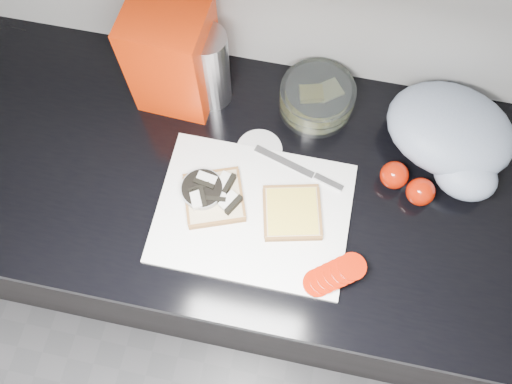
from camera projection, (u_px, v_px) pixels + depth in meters
The scene contains 14 objects.
base_cabinet at pixel (282, 244), 1.51m from camera, with size 3.50×0.60×0.86m, color black.
countertop at pixel (291, 186), 1.10m from camera, with size 3.50×0.64×0.04m, color black.
cutting_board at pixel (253, 213), 1.05m from camera, with size 0.40×0.30×0.01m, color white.
bread_left at pixel (214, 196), 1.04m from camera, with size 0.16×0.16×0.04m.
bread_right at pixel (292, 213), 1.03m from camera, with size 0.15×0.15×0.02m.
tomato_slices at pixel (334, 275), 0.98m from camera, with size 0.13×0.11×0.03m.
knife at pixel (309, 173), 1.07m from camera, with size 0.20×0.08×0.01m.
seed_tub at pixel (203, 191), 1.04m from camera, with size 0.09×0.09×0.05m.
tub_lid at pixel (259, 150), 1.10m from camera, with size 0.10×0.10×0.01m, color silver.
glass_bowl at pixel (317, 98), 1.12m from camera, with size 0.17×0.17×0.07m.
bread_bag at pixel (173, 57), 1.05m from camera, with size 0.16×0.15×0.25m, color #ED2D03.
steel_canister at pixel (210, 69), 1.07m from camera, with size 0.08×0.08×0.20m, color #AAAAAE.
grocery_bag at pixel (452, 136), 1.06m from camera, with size 0.32×0.30×0.12m.
whole_tomatoes at pixel (407, 183), 1.04m from camera, with size 0.12×0.09×0.06m.
Camera 1 is at (0.01, 0.77, 1.89)m, focal length 35.00 mm.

